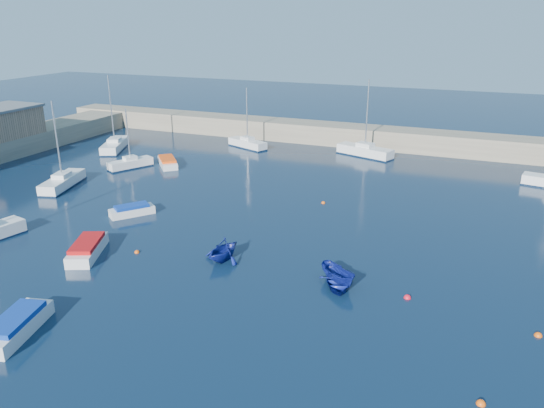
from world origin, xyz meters
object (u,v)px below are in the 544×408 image
at_px(sailboat_4, 115,145).
at_px(motorboat_2, 167,162).
at_px(motorboat_1, 132,210).
at_px(sailboat_3, 130,163).
at_px(dinghy_left, 223,249).
at_px(brick_shed_a, 2,123).
at_px(sailboat_2, 63,182).
at_px(dinghy_right, 338,276).
at_px(sailboat_5, 247,143).
at_px(sailboat_6, 365,151).
at_px(motorboat_3, 16,325).
at_px(dinghy_center, 338,283).
at_px(motorboat_0, 87,248).

xyz_separation_m(sailboat_4, motorboat_2, (10.79, -4.13, -0.16)).
relative_size(sailboat_4, motorboat_1, 2.49).
bearing_deg(sailboat_3, dinghy_left, -13.44).
xyz_separation_m(brick_shed_a, dinghy_left, (39.73, -17.19, -3.25)).
height_order(sailboat_2, dinghy_left, sailboat_2).
bearing_deg(dinghy_right, sailboat_3, 97.05).
distance_m(sailboat_3, sailboat_4, 9.95).
height_order(brick_shed_a, motorboat_1, brick_shed_a).
height_order(sailboat_2, dinghy_right, sailboat_2).
relative_size(sailboat_5, sailboat_6, 0.83).
distance_m(sailboat_3, dinghy_right, 35.06).
xyz_separation_m(sailboat_6, dinghy_right, (5.99, -34.06, -0.07)).
relative_size(motorboat_1, motorboat_3, 0.75).
relative_size(brick_shed_a, sailboat_6, 0.84).
bearing_deg(dinghy_left, sailboat_2, 169.95).
distance_m(brick_shed_a, dinghy_center, 51.90).
xyz_separation_m(sailboat_5, motorboat_1, (1.14, -27.01, -0.15)).
height_order(sailboat_5, sailboat_6, sailboat_6).
distance_m(brick_shed_a, sailboat_5, 30.94).
xyz_separation_m(brick_shed_a, sailboat_2, (16.41, -8.01, -3.49)).
xyz_separation_m(motorboat_1, motorboat_2, (-6.10, 15.21, 0.02)).
xyz_separation_m(motorboat_2, dinghy_left, (17.87, -20.38, 0.39)).
xyz_separation_m(motorboat_2, dinghy_right, (26.56, -20.75, 0.15)).
bearing_deg(sailboat_6, dinghy_right, -150.53).
distance_m(sailboat_3, dinghy_center, 35.39).
bearing_deg(sailboat_6, dinghy_center, -150.48).
height_order(motorboat_0, dinghy_right, dinghy_right).
height_order(sailboat_6, motorboat_2, sailboat_6).
bearing_deg(sailboat_5, motorboat_1, -154.56).
distance_m(sailboat_5, dinghy_left, 34.67).
relative_size(brick_shed_a, sailboat_2, 0.90).
bearing_deg(sailboat_5, sailboat_2, 178.65).
xyz_separation_m(sailboat_2, dinghy_right, (32.01, -9.55, 0.01)).
height_order(motorboat_2, dinghy_center, motorboat_2).
relative_size(dinghy_center, dinghy_left, 1.01).
relative_size(sailboat_6, motorboat_0, 1.81).
xyz_separation_m(dinghy_center, dinghy_left, (-8.80, 0.81, 0.51)).
bearing_deg(sailboat_2, motorboat_0, -57.76).
distance_m(motorboat_2, dinghy_center, 34.06).
bearing_deg(motorboat_3, sailboat_4, 106.82).
relative_size(sailboat_5, motorboat_3, 1.52).
height_order(sailboat_3, motorboat_2, sailboat_3).
bearing_deg(dinghy_right, sailboat_5, 71.93).
relative_size(sailboat_2, sailboat_3, 1.28).
bearing_deg(motorboat_2, dinghy_left, -89.94).
bearing_deg(dinghy_left, motorboat_0, -151.51).
bearing_deg(motorboat_1, brick_shed_a, -165.81).
distance_m(sailboat_4, dinghy_right, 44.88).
bearing_deg(dinghy_right, motorboat_1, 113.22).
bearing_deg(sailboat_4, motorboat_2, -44.89).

